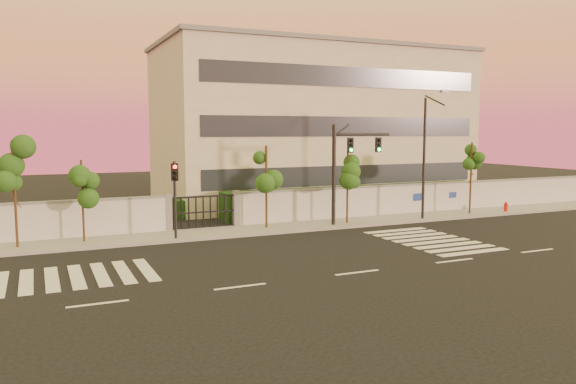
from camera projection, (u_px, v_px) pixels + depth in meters
name	position (u px, v px, depth m)	size (l,w,h in m)	color
ground	(357.00, 273.00, 22.69)	(120.00, 120.00, 0.00)	black
sidewalk	(262.00, 229.00, 32.20)	(60.00, 3.00, 0.15)	gray
perimeter_wall	(254.00, 209.00, 33.49)	(60.00, 0.36, 2.20)	#B3B6BB
hedge_row	(254.00, 206.00, 36.43)	(41.00, 4.25, 1.80)	black
institutional_building	(312.00, 125.00, 45.61)	(24.40, 12.40, 12.25)	#BCB89F
road_markings	(284.00, 257.00, 25.45)	(57.00, 7.62, 0.02)	silver
street_tree_b	(14.00, 170.00, 26.59)	(1.57, 1.25, 5.26)	#382314
street_tree_c	(82.00, 182.00, 28.04)	(1.39, 1.11, 4.27)	#382314
street_tree_d	(267.00, 168.00, 32.03)	(1.60, 1.27, 4.87)	#382314
street_tree_e	(348.00, 171.00, 33.63)	(1.49, 1.19, 4.45)	#382314
street_tree_f	(471.00, 162.00, 37.50)	(1.57, 1.25, 4.93)	#382314
traffic_signal_main	(345.00, 162.00, 33.27)	(3.84, 0.47, 6.07)	black
traffic_signal_secondary	(175.00, 191.00, 28.83)	(0.32, 0.33, 4.16)	black
streetlight_east	(426.00, 152.00, 35.08)	(0.48, 1.95, 8.10)	black
fire_hydrant	(506.00, 208.00, 38.73)	(0.32, 0.30, 0.81)	red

